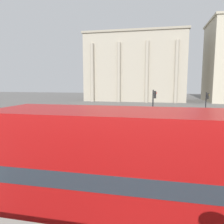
{
  "coord_description": "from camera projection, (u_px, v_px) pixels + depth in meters",
  "views": [
    {
      "loc": [
        0.07,
        -1.92,
        4.75
      ],
      "look_at": [
        -3.67,
        15.69,
        2.35
      ],
      "focal_mm": 35.0,
      "sensor_mm": 36.0,
      "label": 1
    }
  ],
  "objects": [
    {
      "name": "double_decker_bus",
      "position": [
        175.0,
        176.0,
        5.98
      ],
      "size": [
        10.49,
        2.66,
        3.99
      ],
      "rotation": [
        0.0,
        0.0,
        -0.13
      ],
      "color": "black",
      "rests_on": "ground_plane"
    },
    {
      "name": "pedestrian_black",
      "position": [
        166.0,
        118.0,
        23.39
      ],
      "size": [
        0.32,
        0.32,
        1.72
      ],
      "rotation": [
        0.0,
        0.0,
        5.78
      ],
      "color": "#282B33",
      "rests_on": "ground_plane"
    },
    {
      "name": "traffic_light_far",
      "position": [
        207.0,
        102.0,
        26.87
      ],
      "size": [
        0.42,
        0.24,
        3.6
      ],
      "color": "black",
      "rests_on": "ground_plane"
    },
    {
      "name": "plaza_building_left",
      "position": [
        135.0,
        68.0,
        58.88
      ],
      "size": [
        26.35,
        12.43,
        17.7
      ],
      "color": "#B2A893",
      "rests_on": "ground_plane"
    },
    {
      "name": "pedestrian_red",
      "position": [
        202.0,
        131.0,
        17.25
      ],
      "size": [
        0.32,
        0.32,
        1.64
      ],
      "rotation": [
        0.0,
        0.0,
        0.01
      ],
      "color": "#282B33",
      "rests_on": "ground_plane"
    },
    {
      "name": "pedestrian_olive",
      "position": [
        130.0,
        136.0,
        15.28
      ],
      "size": [
        0.32,
        0.32,
        1.8
      ],
      "rotation": [
        0.0,
        0.0,
        0.38
      ],
      "color": "#282B33",
      "rests_on": "ground_plane"
    },
    {
      "name": "traffic_light_mid",
      "position": [
        154.0,
        105.0,
        20.75
      ],
      "size": [
        0.42,
        0.24,
        4.11
      ],
      "color": "black",
      "rests_on": "ground_plane"
    }
  ]
}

